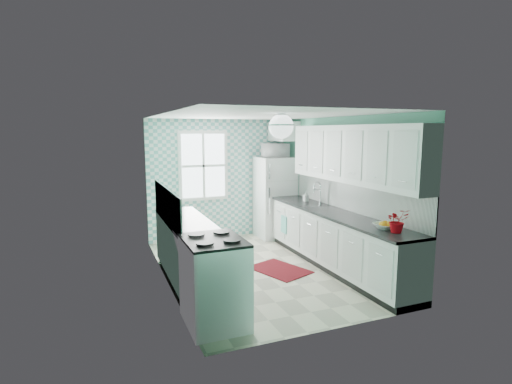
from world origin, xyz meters
name	(u,v)px	position (x,y,z in m)	size (l,w,h in m)	color
floor	(259,269)	(0.00, 0.00, -0.01)	(3.00, 4.40, 0.02)	beige
ceiling	(259,115)	(0.00, 0.00, 2.51)	(3.00, 4.40, 0.02)	white
wall_back	(219,179)	(0.00, 2.21, 1.25)	(3.00, 0.02, 2.50)	#64C09E
wall_front	(336,224)	(0.00, -2.21, 1.25)	(3.00, 0.02, 2.50)	#64C09E
wall_left	(164,200)	(-1.51, 0.00, 1.25)	(0.02, 4.40, 2.50)	#64C09E
wall_right	(339,189)	(1.51, 0.00, 1.25)	(0.02, 4.40, 2.50)	#64C09E
accent_wall	(219,179)	(0.00, 2.19, 1.25)	(3.00, 0.01, 2.50)	#60ADAB
window	(203,166)	(-0.35, 2.16, 1.55)	(1.04, 0.05, 1.44)	white
backsplash_right	(351,196)	(1.49, -0.40, 1.20)	(0.02, 3.60, 0.51)	white
backsplash_left	(166,205)	(-1.49, -0.07, 1.20)	(0.02, 2.15, 0.51)	white
upper_cabinets_right	(352,154)	(1.33, -0.60, 1.90)	(0.33, 3.20, 0.90)	white
upper_cabinet_fridge	(283,131)	(1.30, 1.83, 2.25)	(0.40, 0.74, 0.40)	white
ceiling_light	(281,126)	(0.00, -0.80, 2.32)	(0.34, 0.34, 0.35)	silver
base_cabinets_right	(335,241)	(1.20, -0.40, 0.45)	(0.60, 3.60, 0.90)	white
countertop_right	(335,214)	(1.19, -0.40, 0.92)	(0.63, 3.60, 0.04)	black
base_cabinets_left	(187,252)	(-1.20, -0.07, 0.45)	(0.60, 2.15, 0.90)	white
countertop_left	(188,222)	(-1.19, -0.07, 0.92)	(0.63, 2.15, 0.04)	black
fridge	(275,197)	(1.11, 1.79, 0.86)	(0.75, 0.74, 1.71)	white
stove	(214,280)	(-1.20, -1.54, 0.53)	(0.67, 0.84, 1.01)	silver
sink	(312,205)	(1.20, 0.37, 0.93)	(0.48, 0.40, 0.53)	silver
rug	(280,270)	(0.29, -0.18, 0.01)	(0.66, 0.94, 0.02)	maroon
dish_towel	(284,224)	(0.89, 0.89, 0.48)	(0.01, 0.22, 0.34)	#51A590
fruit_bowl	(386,226)	(1.20, -1.61, 0.98)	(0.30, 0.30, 0.08)	white
potted_plant	(397,221)	(1.20, -1.83, 1.10)	(0.29, 0.25, 0.32)	#AB1B1F
soap_bottle	(306,196)	(1.25, 0.70, 1.03)	(0.08, 0.08, 0.18)	#91ADC6
microwave	(275,150)	(1.11, 1.79, 1.86)	(0.52, 0.35, 0.29)	silver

